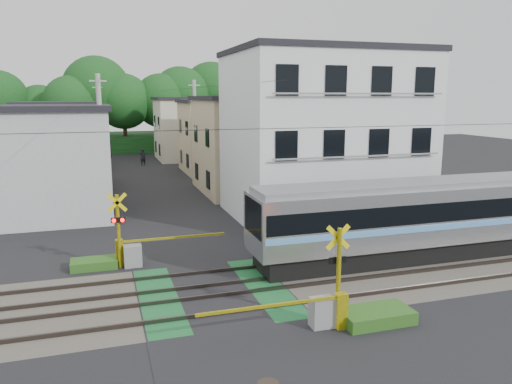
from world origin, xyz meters
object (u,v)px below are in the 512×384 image
object	(u,v)px
commuter_train	(431,216)
manhole_cover	(268,384)
crossing_signal_near	(326,305)
crossing_signal_far	(130,249)
pedestrian	(143,157)
apartment_block	(322,135)

from	to	relation	value
commuter_train	manhole_cover	distance (m)	12.29
crossing_signal_near	crossing_signal_far	xyz separation A→B (m)	(-5.17, 7.31, 0.00)
crossing_signal_far	pedestrian	world-z (taller)	crossing_signal_far
crossing_signal_far	crossing_signal_near	bearing A→B (deg)	-54.71
crossing_signal_near	pedestrian	xyz separation A→B (m)	(-2.03, 37.74, 0.14)
crossing_signal_far	apartment_block	distance (m)	13.14
crossing_signal_near	pedestrian	size ratio (longest dim) A/B	2.78
pedestrian	manhole_cover	world-z (taller)	pedestrian
commuter_train	pedestrian	world-z (taller)	commuter_train
commuter_train	manhole_cover	world-z (taller)	commuter_train
commuter_train	crossing_signal_far	size ratio (longest dim) A/B	3.37
crossing_signal_far	manhole_cover	xyz separation A→B (m)	(2.57, -9.65, -0.70)
commuter_train	pedestrian	distance (m)	34.17
commuter_train	crossing_signal_near	bearing A→B (deg)	-146.02
pedestrian	manhole_cover	size ratio (longest dim) A/B	3.11
pedestrian	manhole_cover	xyz separation A→B (m)	(-0.57, -40.09, -0.84)
crossing_signal_near	manhole_cover	bearing A→B (deg)	-138.02
crossing_signal_near	manhole_cover	xyz separation A→B (m)	(-2.61, -2.34, -0.70)
crossing_signal_near	apartment_block	world-z (taller)	apartment_block
commuter_train	manhole_cover	bearing A→B (deg)	-143.72
crossing_signal_far	apartment_block	world-z (taller)	apartment_block
commuter_train	crossing_signal_far	bearing A→B (deg)	168.78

